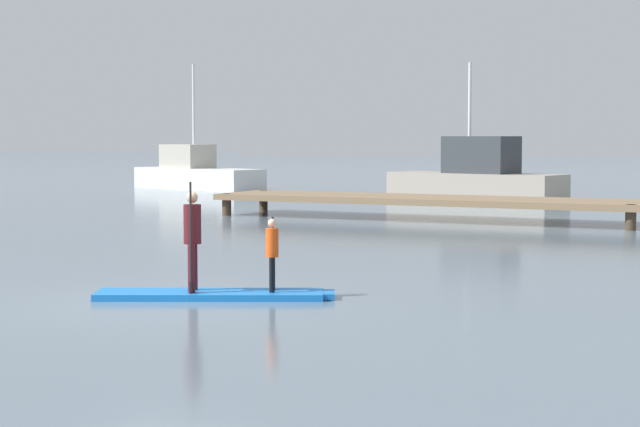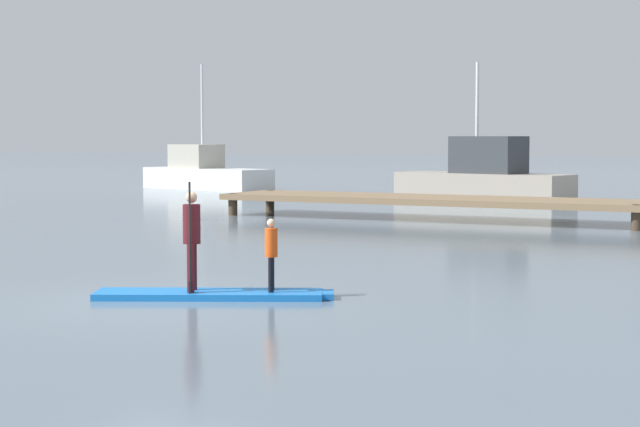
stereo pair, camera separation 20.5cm
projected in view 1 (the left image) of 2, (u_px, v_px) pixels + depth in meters
name	position (u px, v px, depth m)	size (l,w,h in m)	color
ground_plane	(162.00, 304.00, 16.05)	(240.00, 240.00, 0.00)	slate
paddleboard_near	(215.00, 295.00, 16.65)	(3.52, 2.24, 0.10)	blue
paddler_adult	(192.00, 234.00, 16.58)	(0.36, 0.45, 1.66)	#4C1419
paddler_child_solo	(272.00, 251.00, 16.61)	(0.26, 0.36, 1.11)	black
fishing_boat_green_midground	(477.00, 179.00, 39.76)	(6.85, 3.35, 5.08)	#9E9384
motor_boat_small_navy	(196.00, 174.00, 50.83)	(7.32, 3.96, 5.71)	silver
floating_dock	(426.00, 200.00, 32.33)	(12.79, 2.90, 0.67)	#846B4C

